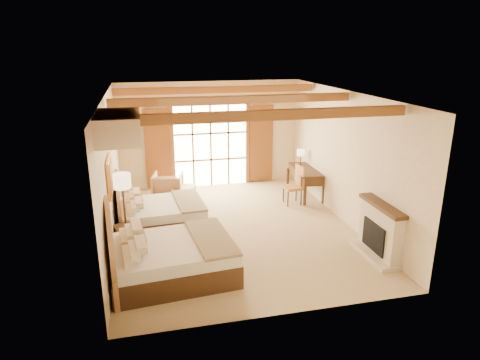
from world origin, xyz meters
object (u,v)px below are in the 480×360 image
object	(u,v)px
bed_near	(163,256)
armchair	(168,186)
nightstand	(129,240)
bed_far	(155,212)
desk	(305,182)

from	to	relation	value
bed_near	armchair	size ratio (longest dim) A/B	2.90
nightstand	bed_far	bearing A→B (deg)	48.05
armchair	desk	bearing A→B (deg)	-177.54
nightstand	desk	xyz separation A→B (m)	(4.92, 2.55, 0.13)
bed_near	armchair	world-z (taller)	bed_near
nightstand	desk	bearing A→B (deg)	11.02
bed_near	nightstand	distance (m)	1.32
armchair	desk	world-z (taller)	desk
desk	bed_far	bearing A→B (deg)	-156.78
bed_near	bed_far	bearing A→B (deg)	86.06
bed_far	desk	bearing A→B (deg)	13.30
nightstand	desk	distance (m)	5.55
bed_near	armchair	distance (m)	4.37
bed_near	desk	size ratio (longest dim) A/B	1.53
bed_far	desk	world-z (taller)	bed_far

